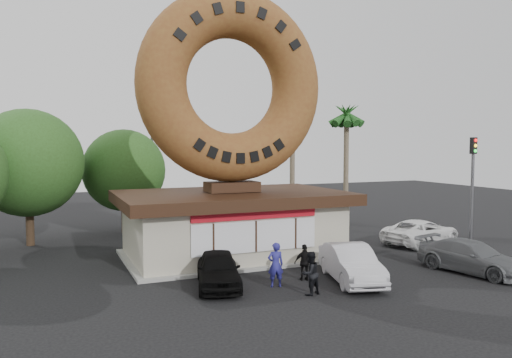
{
  "coord_description": "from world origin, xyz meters",
  "views": [
    {
      "loc": [
        -8.63,
        -17.46,
        5.68
      ],
      "look_at": [
        0.47,
        4.0,
        4.05
      ],
      "focal_mm": 35.0,
      "sensor_mm": 36.0,
      "label": 1
    }
  ],
  "objects": [
    {
      "name": "ground",
      "position": [
        0.0,
        0.0,
        0.0
      ],
      "size": [
        90.0,
        90.0,
        0.0
      ],
      "primitive_type": "plane",
      "color": "black",
      "rests_on": "ground"
    },
    {
      "name": "donut_shop",
      "position": [
        0.0,
        5.98,
        1.77
      ],
      "size": [
        11.2,
        7.2,
        3.8
      ],
      "color": "#BDB6A1",
      "rests_on": "ground"
    },
    {
      "name": "giant_donut",
      "position": [
        0.0,
        6.0,
        8.55
      ],
      "size": [
        9.51,
        2.42,
        9.51
      ],
      "primitive_type": "torus",
      "rotation": [
        1.57,
        0.0,
        0.0
      ],
      "color": "brown",
      "rests_on": "donut_shop"
    },
    {
      "name": "tree_west",
      "position": [
        -9.5,
        13.0,
        4.64
      ],
      "size": [
        6.0,
        6.0,
        7.65
      ],
      "color": "#473321",
      "rests_on": "ground"
    },
    {
      "name": "tree_mid",
      "position": [
        -4.0,
        15.0,
        4.02
      ],
      "size": [
        5.2,
        5.2,
        6.63
      ],
      "color": "#473321",
      "rests_on": "ground"
    },
    {
      "name": "palm_near",
      "position": [
        7.5,
        14.0,
        8.41
      ],
      "size": [
        2.6,
        2.6,
        9.75
      ],
      "color": "#726651",
      "rests_on": "ground"
    },
    {
      "name": "palm_far",
      "position": [
        11.0,
        12.5,
        7.48
      ],
      "size": [
        2.6,
        2.6,
        8.75
      ],
      "color": "#726651",
      "rests_on": "ground"
    },
    {
      "name": "street_lamp",
      "position": [
        -1.86,
        16.0,
        4.48
      ],
      "size": [
        2.11,
        0.2,
        8.0
      ],
      "color": "#59595E",
      "rests_on": "ground"
    },
    {
      "name": "traffic_signal",
      "position": [
        14.0,
        3.99,
        3.87
      ],
      "size": [
        0.3,
        0.38,
        6.07
      ],
      "color": "#59595E",
      "rests_on": "ground"
    },
    {
      "name": "person_left",
      "position": [
        -0.28,
        0.23,
        0.89
      ],
      "size": [
        0.71,
        0.53,
        1.79
      ],
      "primitive_type": "imported",
      "rotation": [
        0.0,
        0.0,
        2.97
      ],
      "color": "navy",
      "rests_on": "ground"
    },
    {
      "name": "person_center",
      "position": [
        0.46,
        -1.24,
        0.83
      ],
      "size": [
        0.95,
        0.82,
        1.65
      ],
      "primitive_type": "imported",
      "rotation": [
        0.0,
        0.0,
        3.42
      ],
      "color": "black",
      "rests_on": "ground"
    },
    {
      "name": "person_right",
      "position": [
        1.25,
        0.62,
        0.76
      ],
      "size": [
        0.95,
        0.57,
        1.52
      ],
      "primitive_type": "imported",
      "rotation": [
        0.0,
        0.0,
        2.9
      ],
      "color": "black",
      "rests_on": "ground"
    },
    {
      "name": "car_black",
      "position": [
        -2.37,
        1.16,
        0.7
      ],
      "size": [
        2.69,
        4.43,
        1.41
      ],
      "primitive_type": "imported",
      "rotation": [
        0.0,
        0.0,
        -0.27
      ],
      "color": "black",
      "rests_on": "ground"
    },
    {
      "name": "car_silver",
      "position": [
        2.93,
        -0.28,
        0.75
      ],
      "size": [
        2.73,
        4.83,
        1.51
      ],
      "primitive_type": "imported",
      "rotation": [
        0.0,
        0.0,
        -0.26
      ],
      "color": "#BAB9BF",
      "rests_on": "ground"
    },
    {
      "name": "car_grey",
      "position": [
        8.68,
        -1.14,
        0.7
      ],
      "size": [
        3.05,
        5.17,
        1.4
      ],
      "primitive_type": "imported",
      "rotation": [
        0.0,
        0.0,
        0.24
      ],
      "color": "slate",
      "rests_on": "ground"
    },
    {
      "name": "car_white",
      "position": [
        10.98,
        4.72,
        0.7
      ],
      "size": [
        5.44,
        3.5,
        1.39
      ],
      "primitive_type": "imported",
      "rotation": [
        0.0,
        0.0,
        1.83
      ],
      "color": "white",
      "rests_on": "ground"
    }
  ]
}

